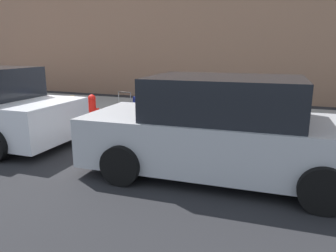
# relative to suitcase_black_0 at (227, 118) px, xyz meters

# --- Properties ---
(ground_plane) EXTENTS (40.00, 40.00, 0.00)m
(ground_plane) POSITION_rel_suitcase_black_0_xyz_m (3.69, 0.77, -0.52)
(ground_plane) COLOR black
(sidewalk_curb) EXTENTS (18.00, 5.00, 0.14)m
(sidewalk_curb) POSITION_rel_suitcase_black_0_xyz_m (3.69, -1.73, -0.45)
(sidewalk_curb) COLOR gray
(sidewalk_curb) RESTS_ON ground_plane
(suitcase_black_0) EXTENTS (0.42, 0.27, 1.02)m
(suitcase_black_0) POSITION_rel_suitcase_black_0_xyz_m (0.00, 0.00, 0.00)
(suitcase_black_0) COLOR black
(suitcase_black_0) RESTS_ON sidewalk_curb
(suitcase_teal_1) EXTENTS (0.50, 0.26, 0.80)m
(suitcase_teal_1) POSITION_rel_suitcase_black_0_xyz_m (0.56, -0.08, -0.08)
(suitcase_teal_1) COLOR #0F606B
(suitcase_teal_1) RESTS_ON sidewalk_curb
(suitcase_silver_2) EXTENTS (0.51, 0.20, 0.87)m
(suitcase_silver_2) POSITION_rel_suitcase_black_0_xyz_m (1.17, -0.03, -0.07)
(suitcase_silver_2) COLOR #9EA0A8
(suitcase_silver_2) RESTS_ON sidewalk_curb
(suitcase_red_3) EXTENTS (0.39, 0.23, 0.81)m
(suitcase_red_3) POSITION_rel_suitcase_black_0_xyz_m (1.73, -0.01, -0.08)
(suitcase_red_3) COLOR red
(suitcase_red_3) RESTS_ON sidewalk_curb
(suitcase_navy_4) EXTENTS (0.39, 0.26, 0.96)m
(suitcase_navy_4) POSITION_rel_suitcase_black_0_xyz_m (2.22, -0.03, -0.01)
(suitcase_navy_4) COLOR navy
(suitcase_navy_4) RESTS_ON sidewalk_curb
(suitcase_olive_5) EXTENTS (0.46, 0.26, 0.85)m
(suitcase_olive_5) POSITION_rel_suitcase_black_0_xyz_m (2.75, -0.10, -0.12)
(suitcase_olive_5) COLOR #59601E
(suitcase_olive_5) RESTS_ON sidewalk_curb
(fire_hydrant) EXTENTS (0.39, 0.21, 0.74)m
(fire_hydrant) POSITION_rel_suitcase_black_0_xyz_m (3.73, -0.03, -0.00)
(fire_hydrant) COLOR red
(fire_hydrant) RESTS_ON sidewalk_curb
(bollard_post) EXTENTS (0.15, 0.15, 0.69)m
(bollard_post) POSITION_rel_suitcase_black_0_xyz_m (4.28, 0.12, -0.04)
(bollard_post) COLOR brown
(bollard_post) RESTS_ON sidewalk_curb
(parked_car_silver_0) EXTENTS (4.72, 2.24, 1.65)m
(parked_car_silver_0) POSITION_rel_suitcase_black_0_xyz_m (-0.36, 2.17, 0.25)
(parked_car_silver_0) COLOR #B2B5BA
(parked_car_silver_0) RESTS_ON ground_plane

